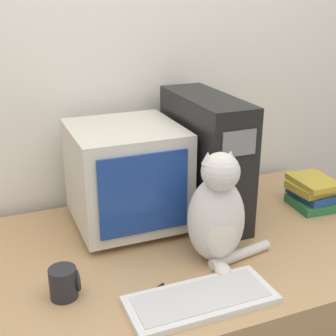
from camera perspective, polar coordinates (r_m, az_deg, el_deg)
The scene contains 8 objects.
wall_back at distance 1.90m, azimuth -6.55°, elevation 10.88°, with size 7.00×0.05×2.50m.
crt_monitor at distance 1.69m, azimuth -5.10°, elevation -0.92°, with size 0.38×0.39×0.38m.
computer_tower at distance 1.75m, azimuth 4.52°, elevation 1.26°, with size 0.17×0.48×0.47m.
keyboard at distance 1.37m, azimuth 4.02°, elevation -15.67°, with size 0.42×0.18×0.02m.
cat at distance 1.48m, azimuth 6.06°, elevation -5.72°, with size 0.30×0.24×0.38m.
book_stack at distance 1.97m, azimuth 17.16°, elevation -2.84°, with size 0.17×0.20×0.12m.
pen at distance 1.39m, azimuth -2.79°, elevation -15.37°, with size 0.14×0.08×0.01m.
mug at distance 1.40m, azimuth -12.53°, elevation -13.50°, with size 0.09×0.08×0.09m.
Camera 1 is at (-0.50, -0.84, 1.58)m, focal length 50.00 mm.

